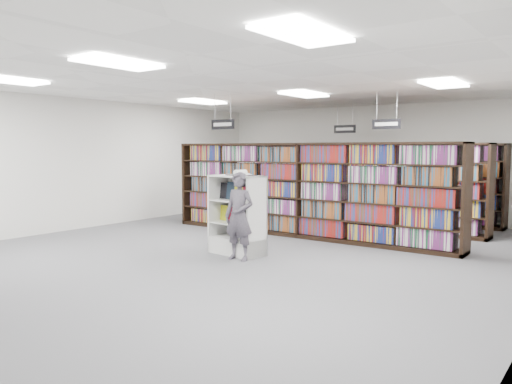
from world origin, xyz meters
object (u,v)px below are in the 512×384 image
Objects in this scene: bookshelf_row_near at (303,190)px; open_book at (241,174)px; shopper at (239,216)px; endcap_display at (238,228)px.

bookshelf_row_near is 12.52× the size of open_book.
shopper is (0.25, -0.37, -0.73)m from open_book.
endcap_display is 1.02m from open_book.
bookshelf_row_near reaches higher than open_book.
open_book is at bearing 120.27° from shopper.
shopper reaches higher than endcap_display.
bookshelf_row_near reaches higher than endcap_display.
bookshelf_row_near is at bearing 92.71° from shopper.
endcap_display is at bearing 126.34° from shopper.
open_book reaches higher than endcap_display.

